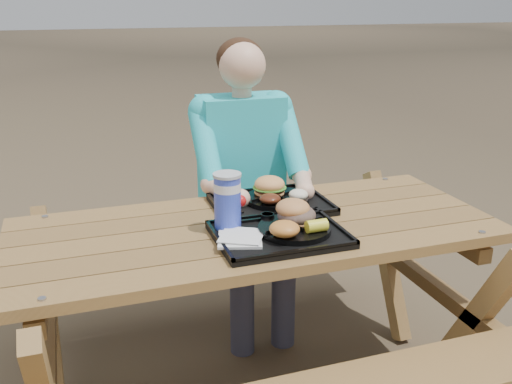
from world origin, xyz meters
name	(u,v)px	position (x,y,z in m)	size (l,w,h in m)	color
picnic_table	(256,313)	(0.00, 0.00, 0.38)	(1.80, 1.49, 0.75)	#999999
tray_near	(279,235)	(0.04, -0.14, 0.76)	(0.45, 0.35, 0.02)	black
tray_far	(271,205)	(0.12, 0.16, 0.76)	(0.45, 0.35, 0.02)	black
plate_near	(294,229)	(0.09, -0.15, 0.78)	(0.26, 0.26, 0.02)	black
plate_far	(277,199)	(0.15, 0.17, 0.78)	(0.26, 0.26, 0.02)	black
napkin_stack	(240,238)	(-0.11, -0.16, 0.78)	(0.15, 0.15, 0.02)	silver
soda_cup	(228,202)	(-0.12, -0.04, 0.87)	(0.10, 0.10, 0.19)	#1931C2
condiment_bbq	(267,218)	(0.04, -0.03, 0.79)	(0.05, 0.05, 0.03)	black
condiment_mustard	(284,215)	(0.11, -0.02, 0.78)	(0.05, 0.05, 0.03)	yellow
sandwich	(297,205)	(0.11, -0.12, 0.86)	(0.13, 0.13, 0.13)	#CF8549
mac_cheese	(285,229)	(0.03, -0.22, 0.82)	(0.10, 0.10, 0.05)	orange
corn_cob	(317,226)	(0.15, -0.22, 0.81)	(0.07, 0.07, 0.04)	#FFF535
cutlery_far	(232,207)	(-0.05, 0.16, 0.77)	(0.03, 0.16, 0.01)	black
burger	(270,181)	(0.13, 0.21, 0.85)	(0.13, 0.13, 0.11)	#F5A156
baked_beans	(270,199)	(0.09, 0.10, 0.81)	(0.08, 0.08, 0.04)	#572311
potato_salad	(298,195)	(0.21, 0.10, 0.81)	(0.08, 0.08, 0.04)	white
diner	(243,198)	(0.13, 0.60, 0.64)	(0.48, 0.84, 1.28)	#1BA4BE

